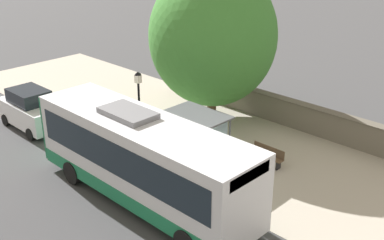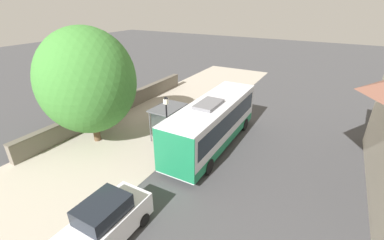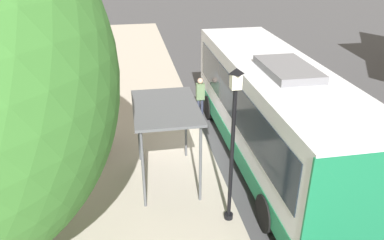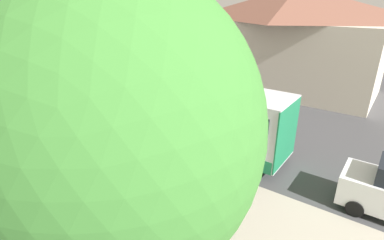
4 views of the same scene
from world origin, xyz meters
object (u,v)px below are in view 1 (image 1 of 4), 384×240
Objects in this scene: street_lamp_near at (139,110)px; parked_car_behind_bus at (31,110)px; bus_shelter at (199,122)px; shade_tree at (213,36)px; pedestrian at (244,196)px; bus at (142,158)px; bench at (267,155)px.

parked_car_behind_bus is (1.59, -7.08, -1.53)m from street_lamp_near.
bus_shelter is 5.93m from shade_tree.
bus is at bearing -66.30° from pedestrian.
street_lamp_near reaches higher than bus_shelter.
street_lamp_near is (3.75, -4.40, 2.08)m from bench.
pedestrian is (2.05, 4.20, -1.06)m from bus_shelter.
parked_car_behind_bus is (5.33, -11.47, 0.55)m from bench.
shade_tree reaches higher than bus_shelter.
street_lamp_near reaches higher than bench.
parked_car_behind_bus is (-0.52, -9.72, -0.87)m from bus.
bench is 0.40× the size of parked_car_behind_bus.
shade_tree reaches higher than parked_car_behind_bus.
shade_tree is (-5.91, -0.96, 2.14)m from street_lamp_near.
street_lamp_near reaches higher than parked_car_behind_bus.
bus_shelter is at bearing 108.86° from parked_car_behind_bus.
bus is at bearing 86.91° from parked_car_behind_bus.
bench is 7.15m from shade_tree.
bus reaches higher than bench.
pedestrian is 0.21× the size of shade_tree.
shade_tree reaches higher than bench.
street_lamp_near is at bearing 9.22° from shade_tree.
pedestrian is 13.49m from parked_car_behind_bus.
bus reaches higher than parked_car_behind_bus.
bench is 12.66m from parked_car_behind_bus.
bench is 0.20× the size of shade_tree.
parked_car_behind_bus is at bearing -39.22° from shade_tree.
bus_shelter is 0.68× the size of parked_car_behind_bus.
bus is at bearing 7.28° from bus_shelter.
pedestrian is at bearing 48.94° from shade_tree.
shade_tree is at bearing -111.97° from bench.
bench is at bearing 134.32° from bus_shelter.
shade_tree is at bearing 140.78° from parked_car_behind_bus.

